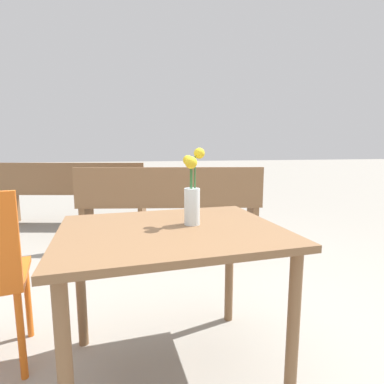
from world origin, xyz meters
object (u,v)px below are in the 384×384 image
object	(u,v)px
flower_vase	(192,197)
bench_near	(170,202)
table_front	(172,249)
bench_middle	(73,191)

from	to	relation	value
flower_vase	bench_near	xyz separation A→B (m)	(0.11, 1.78, -0.35)
table_front	bench_middle	world-z (taller)	bench_middle
table_front	bench_middle	xyz separation A→B (m)	(-0.95, 2.90, -0.13)
flower_vase	bench_near	bearing A→B (deg)	86.41
table_front	flower_vase	xyz separation A→B (m)	(0.10, 0.04, 0.22)
table_front	bench_near	bearing A→B (deg)	83.27
table_front	bench_middle	size ratio (longest dim) A/B	0.52
flower_vase	bench_near	distance (m)	1.81
bench_near	bench_middle	world-z (taller)	same
bench_near	table_front	bearing A→B (deg)	-96.73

